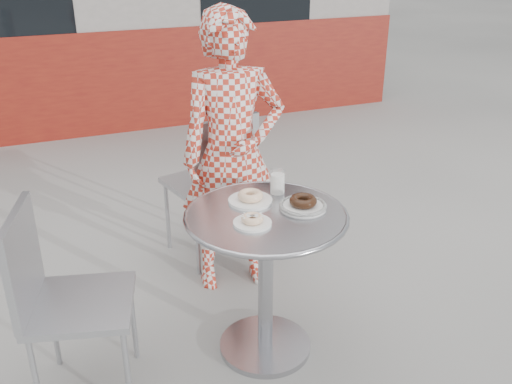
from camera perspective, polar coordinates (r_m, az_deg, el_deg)
name	(u,v)px	position (r m, az deg, el deg)	size (l,w,h in m)	color
ground	(270,348)	(2.88, 1.39, -15.35)	(60.00, 60.00, 0.00)	#A09E98
bistro_table	(266,249)	(2.56, 0.99, -5.74)	(0.73, 0.73, 0.73)	#B2B2B6
chair_far	(210,212)	(3.51, -4.64, -1.98)	(0.53, 0.53, 0.93)	#A7A9AF
chair_left	(83,339)	(2.61, -16.87, -13.86)	(0.51, 0.51, 0.88)	#A7A9AF
seated_person	(233,155)	(3.03, -2.35, 3.67)	(0.56, 0.37, 1.53)	#AF2A1A
plate_far	(250,198)	(2.58, -0.57, -0.61)	(0.20, 0.20, 0.05)	white
plate_near	(252,221)	(2.38, -0.37, -2.88)	(0.16, 0.16, 0.04)	white
plate_checker	(303,204)	(2.53, 4.72, -1.24)	(0.21, 0.21, 0.06)	white
milk_cup	(278,183)	(2.65, 2.16, 0.95)	(0.07, 0.07, 0.11)	white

